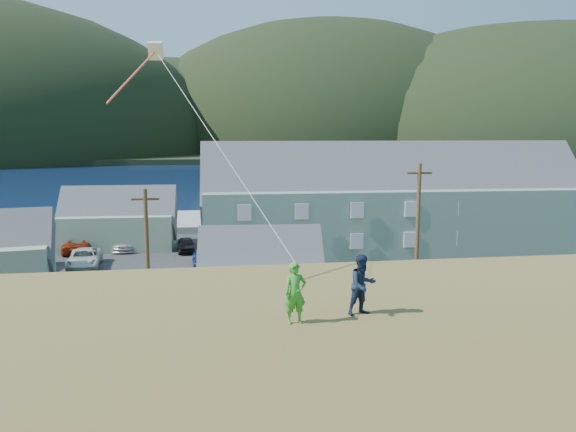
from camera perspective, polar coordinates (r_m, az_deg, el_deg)
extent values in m
plane|color=#0A1638|center=(33.81, -7.52, -11.99)|extent=(900.00, 900.00, 0.00)
cube|color=#4C3D19|center=(31.92, -7.47, -13.16)|extent=(110.00, 8.00, 0.10)
cube|color=#28282B|center=(50.07, -7.82, -5.09)|extent=(72.00, 36.00, 0.12)
cube|color=gray|center=(72.79, -12.73, -0.61)|extent=(26.00, 14.00, 0.90)
cube|color=black|center=(361.82, -8.32, 6.81)|extent=(900.00, 320.00, 2.00)
ellipsoid|color=black|center=(332.39, -11.79, 6.74)|extent=(200.00, 180.00, 100.00)
ellipsoid|color=black|center=(329.39, 4.04, 6.88)|extent=(230.00, 207.00, 142.60)
ellipsoid|color=black|center=(351.54, 22.69, 6.35)|extent=(280.00, 252.00, 134.40)
cube|color=gray|center=(56.76, 10.48, -0.21)|extent=(37.16, 11.51, 6.32)
cube|color=#47474C|center=(56.24, 10.61, 4.67)|extent=(37.65, 11.24, 10.26)
cube|color=silver|center=(38.27, -2.80, -6.81)|extent=(8.18, 6.11, 3.12)
cube|color=#47474C|center=(37.72, -2.82, -3.38)|extent=(8.67, 6.04, 5.47)
cube|color=gray|center=(59.68, -16.72, -1.38)|extent=(11.14, 6.90, 3.50)
cube|color=#47474C|center=(59.28, -16.84, 1.22)|extent=(11.64, 6.81, 6.46)
cylinder|color=#47331E|center=(34.18, -14.07, -4.36)|extent=(0.24, 0.24, 8.43)
cylinder|color=#47331E|center=(36.30, 12.99, -2.49)|extent=(0.24, 0.24, 9.76)
imported|color=navy|center=(55.50, -5.88, -2.83)|extent=(1.90, 4.72, 1.52)
imported|color=navy|center=(50.65, -8.72, -4.06)|extent=(1.90, 4.23, 1.41)
imported|color=#ADACB1|center=(53.06, -23.81, -4.12)|extent=(2.00, 4.49, 1.43)
imported|color=black|center=(55.99, -10.32, -2.90)|extent=(1.93, 4.17, 1.38)
imported|color=maroon|center=(58.74, -20.42, -2.68)|extent=(2.89, 5.76, 1.56)
imported|color=silver|center=(52.03, -19.98, -4.05)|extent=(3.11, 5.91, 1.58)
imported|color=silver|center=(58.61, -16.10, -2.50)|extent=(2.30, 5.42, 1.56)
imported|color=green|center=(13.76, 0.74, -7.85)|extent=(0.60, 0.44, 1.51)
imported|color=#16243D|center=(14.51, 7.58, -6.94)|extent=(0.91, 0.80, 1.57)
cube|color=beige|center=(19.44, -13.30, 16.01)|extent=(0.47, 0.45, 0.60)
cylinder|color=#FF5943|center=(18.16, -15.49, 13.61)|extent=(0.06, 0.06, 3.31)
cylinder|color=white|center=(16.12, -7.41, 7.54)|extent=(0.02, 0.02, 9.16)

